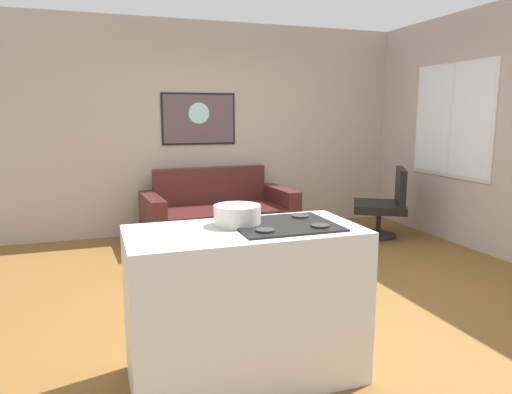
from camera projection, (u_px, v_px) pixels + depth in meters
name	position (u px, v px, depth m)	size (l,w,h in m)	color
ground	(284.00, 288.00, 4.40)	(6.40, 6.40, 0.04)	brown
back_wall	(218.00, 128.00, 6.42)	(6.40, 0.05, 2.80)	#B4A595
right_wall	(492.00, 131.00, 5.27)	(0.05, 6.40, 2.80)	#B3A59A
couch	(218.00, 217.00, 6.04)	(1.93, 1.05, 0.89)	#491F1D
coffee_table	(257.00, 230.00, 4.91)	(1.07, 0.52, 0.44)	silver
armchair	(386.00, 204.00, 6.11)	(0.90, 0.91, 0.91)	black
kitchen_counter	(245.00, 304.00, 2.82)	(1.37, 0.68, 0.95)	silver
mixing_bowl	(237.00, 215.00, 2.82)	(0.28, 0.28, 0.12)	silver
wall_painting	(199.00, 119.00, 6.27)	(1.00, 0.03, 0.68)	black
window	(452.00, 121.00, 5.80)	(0.03, 1.35, 1.40)	silver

